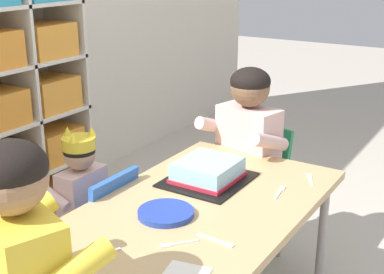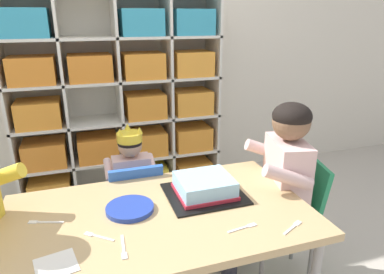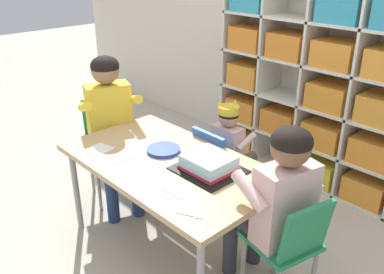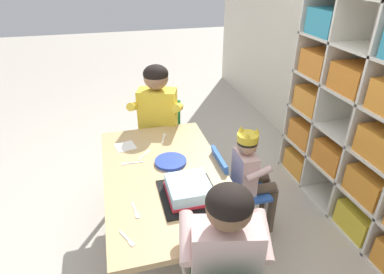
{
  "view_description": "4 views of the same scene",
  "coord_description": "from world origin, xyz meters",
  "px_view_note": "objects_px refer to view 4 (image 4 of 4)",
  "views": [
    {
      "loc": [
        -1.53,
        -0.94,
        1.52
      ],
      "look_at": [
        0.08,
        0.07,
        0.87
      ],
      "focal_mm": 49.86,
      "sensor_mm": 36.0,
      "label": 1
    },
    {
      "loc": [
        -0.27,
        -1.24,
        1.41
      ],
      "look_at": [
        0.19,
        0.12,
        0.91
      ],
      "focal_mm": 32.01,
      "sensor_mm": 36.0,
      "label": 2
    },
    {
      "loc": [
        1.61,
        -1.33,
        1.74
      ],
      "look_at": [
        0.15,
        0.04,
        0.82
      ],
      "focal_mm": 38.27,
      "sensor_mm": 36.0,
      "label": 3
    },
    {
      "loc": [
        1.63,
        -0.26,
        1.79
      ],
      "look_at": [
        0.06,
        0.15,
        0.9
      ],
      "focal_mm": 30.49,
      "sensor_mm": 36.0,
      "label": 4
    }
  ],
  "objects_px": {
    "fork_near_cake_tray": "(131,163)",
    "guest_at_table_side": "(224,249)",
    "fork_scattered_mid_table": "(145,154)",
    "birthday_cake_on_tray": "(189,190)",
    "adult_helper_seated": "(156,118)",
    "child_with_crown": "(251,170)",
    "fork_by_napkin": "(136,211)",
    "classroom_chair_adult_side": "(160,134)",
    "activity_table": "(166,180)",
    "classroom_chair_blue": "(234,188)",
    "paper_plate_stack": "(171,162)",
    "fork_beside_plate_stack": "(164,138)",
    "fork_near_child_seat": "(128,240)"
  },
  "relations": [
    {
      "from": "fork_near_cake_tray",
      "to": "guest_at_table_side",
      "type": "bearing_deg",
      "value": -64.16
    },
    {
      "from": "fork_scattered_mid_table",
      "to": "birthday_cake_on_tray",
      "type": "bearing_deg",
      "value": 59.19
    },
    {
      "from": "adult_helper_seated",
      "to": "child_with_crown",
      "type": "bearing_deg",
      "value": -31.0
    },
    {
      "from": "fork_scattered_mid_table",
      "to": "fork_by_napkin",
      "type": "xyz_separation_m",
      "value": [
        0.55,
        -0.12,
        -0.0
      ]
    },
    {
      "from": "classroom_chair_adult_side",
      "to": "fork_near_cake_tray",
      "type": "height_order",
      "value": "classroom_chair_adult_side"
    },
    {
      "from": "activity_table",
      "to": "child_with_crown",
      "type": "distance_m",
      "value": 0.59
    },
    {
      "from": "classroom_chair_blue",
      "to": "fork_by_napkin",
      "type": "distance_m",
      "value": 0.8
    },
    {
      "from": "paper_plate_stack",
      "to": "birthday_cake_on_tray",
      "type": "bearing_deg",
      "value": 5.08
    },
    {
      "from": "child_with_crown",
      "to": "fork_near_cake_tray",
      "type": "xyz_separation_m",
      "value": [
        -0.14,
        -0.79,
        0.1
      ]
    },
    {
      "from": "fork_beside_plate_stack",
      "to": "fork_by_napkin",
      "type": "height_order",
      "value": "same"
    },
    {
      "from": "adult_helper_seated",
      "to": "paper_plate_stack",
      "type": "distance_m",
      "value": 0.57
    },
    {
      "from": "fork_scattered_mid_table",
      "to": "paper_plate_stack",
      "type": "bearing_deg",
      "value": 84.53
    },
    {
      "from": "fork_scattered_mid_table",
      "to": "classroom_chair_blue",
      "type": "bearing_deg",
      "value": 107.73
    },
    {
      "from": "fork_near_cake_tray",
      "to": "fork_scattered_mid_table",
      "type": "distance_m",
      "value": 0.13
    },
    {
      "from": "activity_table",
      "to": "paper_plate_stack",
      "type": "relative_size",
      "value": 6.31
    },
    {
      "from": "adult_helper_seated",
      "to": "fork_scattered_mid_table",
      "type": "bearing_deg",
      "value": -89.91
    },
    {
      "from": "fork_near_cake_tray",
      "to": "fork_scattered_mid_table",
      "type": "xyz_separation_m",
      "value": [
        -0.09,
        0.1,
        0.0
      ]
    },
    {
      "from": "guest_at_table_side",
      "to": "birthday_cake_on_tray",
      "type": "distance_m",
      "value": 0.42
    },
    {
      "from": "fork_by_napkin",
      "to": "classroom_chair_adult_side",
      "type": "bearing_deg",
      "value": -23.68
    },
    {
      "from": "guest_at_table_side",
      "to": "fork_near_child_seat",
      "type": "xyz_separation_m",
      "value": [
        -0.17,
        -0.42,
        0.0
      ]
    },
    {
      "from": "paper_plate_stack",
      "to": "fork_near_child_seat",
      "type": "distance_m",
      "value": 0.68
    },
    {
      "from": "birthday_cake_on_tray",
      "to": "fork_by_napkin",
      "type": "relative_size",
      "value": 2.67
    },
    {
      "from": "adult_helper_seated",
      "to": "fork_near_child_seat",
      "type": "distance_m",
      "value": 1.21
    },
    {
      "from": "fork_scattered_mid_table",
      "to": "fork_by_napkin",
      "type": "distance_m",
      "value": 0.57
    },
    {
      "from": "fork_near_cake_tray",
      "to": "fork_near_child_seat",
      "type": "distance_m",
      "value": 0.66
    },
    {
      "from": "fork_by_napkin",
      "to": "fork_near_child_seat",
      "type": "bearing_deg",
      "value": 155.51
    },
    {
      "from": "fork_near_child_seat",
      "to": "adult_helper_seated",
      "type": "bearing_deg",
      "value": -43.02
    },
    {
      "from": "paper_plate_stack",
      "to": "fork_by_napkin",
      "type": "height_order",
      "value": "paper_plate_stack"
    },
    {
      "from": "fork_beside_plate_stack",
      "to": "fork_near_child_seat",
      "type": "xyz_separation_m",
      "value": [
        0.94,
        -0.35,
        0.0
      ]
    },
    {
      "from": "fork_near_cake_tray",
      "to": "birthday_cake_on_tray",
      "type": "bearing_deg",
      "value": -52.3
    },
    {
      "from": "fork_scattered_mid_table",
      "to": "guest_at_table_side",
      "type": "bearing_deg",
      "value": 54.14
    },
    {
      "from": "fork_near_cake_tray",
      "to": "activity_table",
      "type": "bearing_deg",
      "value": -38.74
    },
    {
      "from": "activity_table",
      "to": "guest_at_table_side",
      "type": "height_order",
      "value": "guest_at_table_side"
    },
    {
      "from": "child_with_crown",
      "to": "fork_by_napkin",
      "type": "relative_size",
      "value": 6.46
    },
    {
      "from": "adult_helper_seated",
      "to": "fork_by_napkin",
      "type": "bearing_deg",
      "value": -85.97
    },
    {
      "from": "guest_at_table_side",
      "to": "fork_near_cake_tray",
      "type": "distance_m",
      "value": 0.9
    },
    {
      "from": "guest_at_table_side",
      "to": "fork_near_child_seat",
      "type": "distance_m",
      "value": 0.45
    },
    {
      "from": "fork_near_cake_tray",
      "to": "fork_beside_plate_stack",
      "type": "relative_size",
      "value": 1.01
    },
    {
      "from": "activity_table",
      "to": "birthday_cake_on_tray",
      "type": "bearing_deg",
      "value": 20.28
    },
    {
      "from": "classroom_chair_blue",
      "to": "guest_at_table_side",
      "type": "relative_size",
      "value": 0.67
    },
    {
      "from": "paper_plate_stack",
      "to": "child_with_crown",
      "type": "bearing_deg",
      "value": 81.33
    },
    {
      "from": "adult_helper_seated",
      "to": "fork_scattered_mid_table",
      "type": "height_order",
      "value": "adult_helper_seated"
    },
    {
      "from": "classroom_chair_blue",
      "to": "paper_plate_stack",
      "type": "bearing_deg",
      "value": 79.76
    },
    {
      "from": "fork_scattered_mid_table",
      "to": "fork_beside_plate_stack",
      "type": "bearing_deg",
      "value": 179.98
    },
    {
      "from": "classroom_chair_blue",
      "to": "fork_near_child_seat",
      "type": "relative_size",
      "value": 5.88
    },
    {
      "from": "child_with_crown",
      "to": "fork_near_child_seat",
      "type": "distance_m",
      "value": 1.01
    },
    {
      "from": "birthday_cake_on_tray",
      "to": "fork_beside_plate_stack",
      "type": "height_order",
      "value": "birthday_cake_on_tray"
    },
    {
      "from": "child_with_crown",
      "to": "adult_helper_seated",
      "type": "relative_size",
      "value": 0.78
    },
    {
      "from": "guest_at_table_side",
      "to": "paper_plate_stack",
      "type": "xyz_separation_m",
      "value": [
        -0.77,
        -0.09,
        0.01
      ]
    },
    {
      "from": "adult_helper_seated",
      "to": "fork_beside_plate_stack",
      "type": "distance_m",
      "value": 0.23
    }
  ]
}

